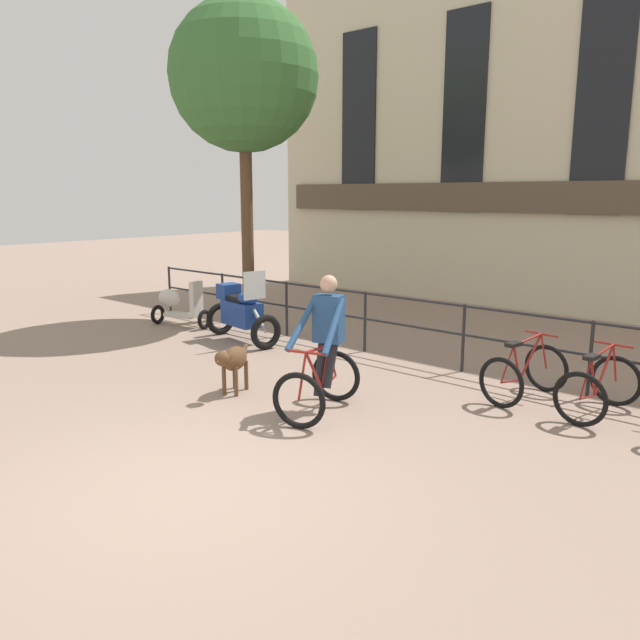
% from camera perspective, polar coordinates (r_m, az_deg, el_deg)
% --- Properties ---
extents(ground_plane, '(60.00, 60.00, 0.00)m').
position_cam_1_polar(ground_plane, '(6.10, -12.14, -14.92)').
color(ground_plane, gray).
extents(canal_railing, '(15.05, 0.05, 1.05)m').
position_cam_1_polar(canal_railing, '(9.70, 13.01, -0.57)').
color(canal_railing, '#232326').
rests_on(canal_railing, ground_plane).
extents(building_facade, '(18.00, 0.72, 8.31)m').
position_cam_1_polar(building_facade, '(14.94, 24.69, 16.05)').
color(building_facade, beige).
rests_on(building_facade, ground_plane).
extents(cyclist_with_bike, '(0.99, 1.32, 1.70)m').
position_cam_1_polar(cyclist_with_bike, '(7.73, 0.27, -2.91)').
color(cyclist_with_bike, black).
rests_on(cyclist_with_bike, ground_plane).
extents(dog, '(0.46, 0.86, 0.67)m').
position_cam_1_polar(dog, '(8.54, -7.98, -3.65)').
color(dog, brown).
rests_on(dog, ground_plane).
extents(parked_motorcycle, '(1.74, 0.89, 1.35)m').
position_cam_1_polar(parked_motorcycle, '(11.52, -7.20, 0.77)').
color(parked_motorcycle, black).
rests_on(parked_motorcycle, ground_plane).
extents(parked_bicycle_near_lamp, '(0.83, 1.20, 0.86)m').
position_cam_1_polar(parked_bicycle_near_lamp, '(8.69, 18.18, -4.64)').
color(parked_bicycle_near_lamp, black).
rests_on(parked_bicycle_near_lamp, ground_plane).
extents(parked_bicycle_mid_left, '(0.76, 1.16, 0.86)m').
position_cam_1_polar(parked_bicycle_mid_left, '(8.39, 24.12, -5.65)').
color(parked_bicycle_mid_left, black).
rests_on(parked_bicycle_mid_left, ground_plane).
extents(parked_scooter, '(1.34, 0.71, 0.96)m').
position_cam_1_polar(parked_scooter, '(13.09, -12.82, 1.41)').
color(parked_scooter, black).
rests_on(parked_scooter, ground_plane).
extents(tree_canalside_left, '(3.11, 3.11, 6.64)m').
position_cam_1_polar(tree_canalside_left, '(13.91, -6.98, 21.20)').
color(tree_canalside_left, brown).
rests_on(tree_canalside_left, ground_plane).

